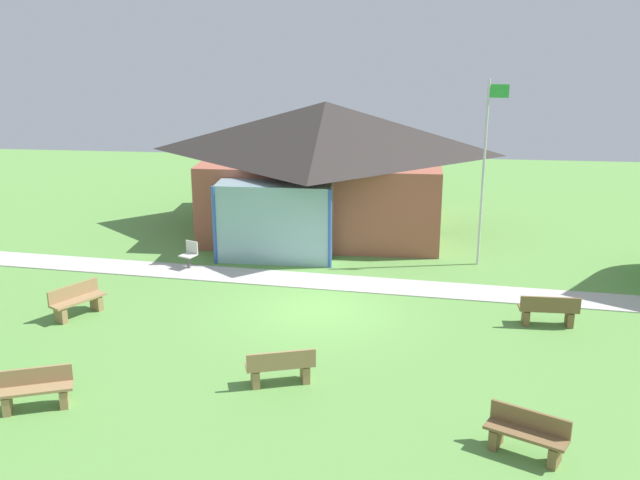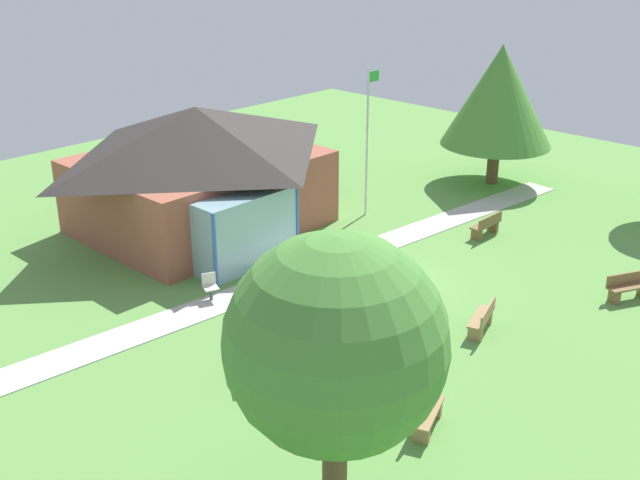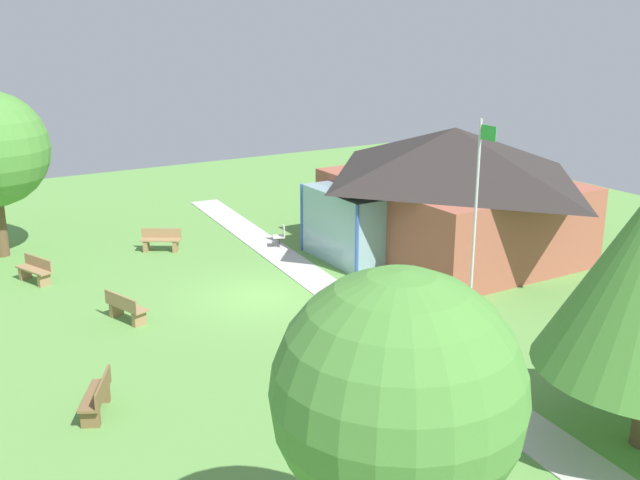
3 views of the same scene
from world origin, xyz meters
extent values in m
plane|color=#609947|center=(0.00, 0.00, 0.00)|extent=(44.00, 44.00, 0.00)
cube|color=#A35642|center=(-0.60, 7.98, 1.41)|extent=(8.18, 6.78, 2.82)
pyramid|color=#2D2826|center=(-0.60, 7.98, 3.74)|extent=(9.18, 7.78, 1.83)
cube|color=#8CB2BF|center=(-1.83, 3.99, 1.27)|extent=(3.68, 1.20, 2.54)
cylinder|color=#3359B2|center=(-3.67, 3.39, 1.27)|extent=(0.12, 0.12, 2.54)
cylinder|color=#3359B2|center=(0.01, 3.39, 1.27)|extent=(0.12, 0.12, 2.54)
cube|color=#BCB7B2|center=(0.00, 2.04, 0.01)|extent=(25.67, 3.67, 0.03)
cylinder|color=silver|center=(4.69, 4.23, 2.92)|extent=(0.08, 0.08, 5.83)
cube|color=green|center=(4.99, 4.23, 5.48)|extent=(0.60, 0.02, 0.40)
cube|color=#9E7A51|center=(-6.25, -1.22, 0.45)|extent=(1.18, 1.50, 0.06)
cube|color=#9E7A51|center=(-5.96, -0.75, 0.20)|extent=(0.42, 0.35, 0.39)
cube|color=#9E7A51|center=(-6.55, -1.68, 0.20)|extent=(0.42, 0.35, 0.39)
cube|color=#9E7A51|center=(-6.41, -1.11, 0.66)|extent=(0.86, 1.30, 0.36)
cube|color=brown|center=(4.57, -6.60, 0.45)|extent=(1.54, 1.07, 0.06)
cube|color=brown|center=(5.06, -6.85, 0.20)|extent=(0.32, 0.43, 0.39)
cube|color=brown|center=(4.08, -6.35, 0.20)|extent=(0.32, 0.43, 0.39)
cube|color=brown|center=(4.65, -6.43, 0.66)|extent=(1.36, 0.73, 0.36)
cube|color=#9E7A51|center=(-0.32, -4.35, 0.45)|extent=(1.56, 0.88, 0.06)
cube|color=#9E7A51|center=(-0.85, -4.52, 0.20)|extent=(0.28, 0.43, 0.39)
cube|color=#9E7A51|center=(0.20, -4.18, 0.20)|extent=(0.28, 0.43, 0.39)
cube|color=#9E7A51|center=(-0.27, -4.53, 0.66)|extent=(1.44, 0.52, 0.36)
cube|color=#9E7A51|center=(-5.11, -5.98, 0.45)|extent=(1.56, 0.95, 0.06)
cube|color=#9E7A51|center=(-4.60, -5.78, 0.20)|extent=(0.29, 0.43, 0.39)
cube|color=#9E7A51|center=(-5.63, -6.18, 0.20)|extent=(0.29, 0.43, 0.39)
cube|color=#9E7A51|center=(-5.18, -5.81, 0.66)|extent=(1.42, 0.60, 0.36)
cube|color=brown|center=(6.05, -0.46, 0.45)|extent=(1.50, 0.45, 0.06)
cube|color=brown|center=(5.50, -0.46, 0.20)|extent=(0.16, 0.40, 0.39)
cube|color=brown|center=(6.60, -0.47, 0.20)|extent=(0.16, 0.40, 0.39)
cube|color=brown|center=(6.05, -0.65, 0.66)|extent=(1.50, 0.07, 0.36)
cube|color=beige|center=(-4.39, 2.78, 0.44)|extent=(0.58, 0.58, 0.04)
cube|color=beige|center=(-4.31, 2.97, 0.66)|extent=(0.42, 0.21, 0.40)
cylinder|color=#4C4C51|center=(-4.39, 2.78, 0.21)|extent=(0.10, 0.10, 0.42)
cylinder|color=#4C4C51|center=(-4.39, 2.78, 0.01)|extent=(0.36, 0.36, 0.02)
sphere|color=#4C8C38|center=(13.01, -4.70, 3.83)|extent=(3.37, 3.37, 3.37)
camera|label=1|loc=(2.14, -18.91, 7.86)|focal=42.11mm
camera|label=2|loc=(-17.81, -14.57, 11.02)|focal=43.84mm
camera|label=3|loc=(20.09, -10.14, 8.57)|focal=42.72mm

